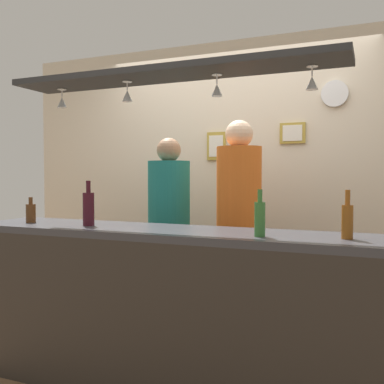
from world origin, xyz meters
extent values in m
plane|color=brown|center=(0.00, 0.00, 0.00)|extent=(8.00, 8.00, 0.00)
cube|color=beige|center=(0.00, 1.10, 1.30)|extent=(4.40, 0.06, 2.60)
cube|color=#38383D|center=(0.00, -0.35, 1.01)|extent=(2.70, 0.55, 0.04)
cube|color=#2D2823|center=(0.00, -0.60, 0.49)|extent=(2.65, 0.04, 0.98)
cube|color=black|center=(0.00, -0.30, 2.00)|extent=(2.20, 0.36, 0.04)
cylinder|color=silver|center=(-0.87, -0.24, 1.98)|extent=(0.06, 0.06, 0.00)
cylinder|color=silver|center=(-0.87, -0.24, 1.95)|extent=(0.01, 0.01, 0.06)
cone|color=silver|center=(-0.87, -0.24, 1.89)|extent=(0.07, 0.07, 0.08)
cylinder|color=silver|center=(-0.30, -0.28, 1.98)|extent=(0.06, 0.06, 0.00)
cylinder|color=silver|center=(-0.30, -0.28, 1.95)|extent=(0.01, 0.01, 0.06)
cone|color=silver|center=(-0.30, -0.28, 1.89)|extent=(0.07, 0.07, 0.08)
cylinder|color=silver|center=(0.31, -0.24, 1.98)|extent=(0.06, 0.06, 0.00)
cylinder|color=silver|center=(0.31, -0.24, 1.95)|extent=(0.01, 0.01, 0.06)
cone|color=silver|center=(0.31, -0.24, 1.89)|extent=(0.07, 0.07, 0.08)
cylinder|color=silver|center=(0.88, -0.23, 1.98)|extent=(0.06, 0.06, 0.00)
cylinder|color=silver|center=(0.88, -0.23, 1.95)|extent=(0.01, 0.01, 0.06)
cone|color=silver|center=(0.88, -0.23, 1.89)|extent=(0.07, 0.07, 0.08)
cube|color=#2D334C|center=(-0.32, 0.39, 0.40)|extent=(0.17, 0.18, 0.79)
cylinder|color=#1E7A75|center=(-0.32, 0.39, 1.14)|extent=(0.34, 0.34, 0.69)
sphere|color=#9E7556|center=(-0.32, 0.39, 1.57)|extent=(0.20, 0.20, 0.20)
cube|color=#2D334C|center=(0.27, 0.39, 0.42)|extent=(0.17, 0.18, 0.85)
cylinder|color=orange|center=(0.27, 0.39, 1.21)|extent=(0.34, 0.34, 0.74)
sphere|color=beige|center=(0.27, 0.39, 1.67)|extent=(0.21, 0.21, 0.21)
cylinder|color=#380F19|center=(-0.54, -0.39, 1.14)|extent=(0.08, 0.08, 0.22)
cylinder|color=#380F19|center=(-0.54, -0.39, 1.29)|extent=(0.03, 0.03, 0.08)
cylinder|color=brown|center=(1.08, -0.36, 1.12)|extent=(0.06, 0.06, 0.18)
cylinder|color=brown|center=(1.08, -0.36, 1.25)|extent=(0.03, 0.03, 0.08)
cylinder|color=#336B2D|center=(0.63, -0.45, 1.12)|extent=(0.06, 0.06, 0.19)
cylinder|color=#336B2D|center=(0.63, -0.45, 1.25)|extent=(0.03, 0.03, 0.07)
cylinder|color=#512D14|center=(-1.04, -0.38, 1.09)|extent=(0.07, 0.07, 0.13)
cylinder|color=#512D14|center=(-1.04, -0.38, 1.18)|extent=(0.03, 0.03, 0.05)
cube|color=#B29338|center=(0.55, 1.06, 1.73)|extent=(0.22, 0.02, 0.18)
cube|color=white|center=(0.55, 1.05, 1.73)|extent=(0.17, 0.01, 0.14)
cube|color=#B29338|center=(-0.15, 1.06, 1.64)|extent=(0.18, 0.02, 0.26)
cube|color=white|center=(-0.15, 1.05, 1.64)|extent=(0.14, 0.01, 0.20)
cylinder|color=white|center=(0.89, 1.05, 2.05)|extent=(0.22, 0.03, 0.22)
camera|label=1|loc=(1.21, -2.79, 1.37)|focal=40.81mm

